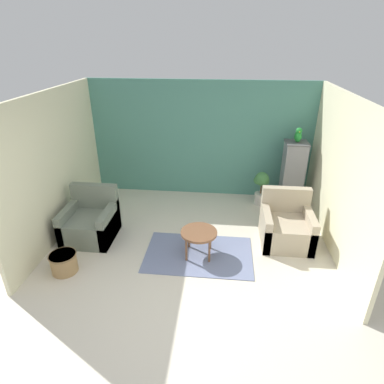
# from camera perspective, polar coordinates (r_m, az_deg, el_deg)

# --- Properties ---
(ground_plane) EXTENTS (20.00, 20.00, 0.00)m
(ground_plane) POSITION_cam_1_polar(r_m,az_deg,el_deg) (4.44, -2.49, -20.13)
(ground_plane) COLOR beige
(ground_plane) RESTS_ON ground
(wall_back_accent) EXTENTS (4.72, 0.06, 2.44)m
(wall_back_accent) POSITION_cam_1_polar(r_m,az_deg,el_deg) (6.87, 1.56, 9.24)
(wall_back_accent) COLOR #4C897A
(wall_back_accent) RESTS_ON ground_plane
(wall_left) EXTENTS (0.06, 3.49, 2.44)m
(wall_left) POSITION_cam_1_polar(r_m,az_deg,el_deg) (5.90, -23.19, 4.23)
(wall_left) COLOR beige
(wall_left) RESTS_ON ground_plane
(wall_right) EXTENTS (0.06, 3.49, 2.44)m
(wall_right) POSITION_cam_1_polar(r_m,az_deg,el_deg) (5.49, 24.98, 2.33)
(wall_right) COLOR beige
(wall_right) RESTS_ON ground_plane
(area_rug) EXTENTS (1.72, 1.11, 0.01)m
(area_rug) POSITION_cam_1_polar(r_m,az_deg,el_deg) (5.31, 1.19, -10.98)
(area_rug) COLOR slate
(area_rug) RESTS_ON ground_plane
(coffee_table) EXTENTS (0.58, 0.58, 0.44)m
(coffee_table) POSITION_cam_1_polar(r_m,az_deg,el_deg) (5.09, 1.23, -7.51)
(coffee_table) COLOR brown
(coffee_table) RESTS_ON ground_plane
(armchair_left) EXTENTS (0.82, 0.84, 0.87)m
(armchair_left) POSITION_cam_1_polar(r_m,az_deg,el_deg) (5.86, -17.57, -5.20)
(armchair_left) COLOR slate
(armchair_left) RESTS_ON ground_plane
(armchair_right) EXTENTS (0.82, 0.84, 0.87)m
(armchair_right) POSITION_cam_1_polar(r_m,az_deg,el_deg) (5.70, 16.37, -5.96)
(armchair_right) COLOR tan
(armchair_right) RESTS_ON ground_plane
(birdcage) EXTENTS (0.52, 0.52, 1.38)m
(birdcage) POSITION_cam_1_polar(r_m,az_deg,el_deg) (6.74, 17.37, 2.70)
(birdcage) COLOR #555559
(birdcage) RESTS_ON ground_plane
(parrot) EXTENTS (0.13, 0.24, 0.29)m
(parrot) POSITION_cam_1_polar(r_m,az_deg,el_deg) (6.47, 18.35, 9.55)
(parrot) COLOR #1E842D
(parrot) RESTS_ON birdcage
(potted_plant) EXTENTS (0.31, 0.28, 0.72)m
(potted_plant) POSITION_cam_1_polar(r_m,az_deg,el_deg) (6.76, 12.20, 1.11)
(potted_plant) COLOR beige
(potted_plant) RESTS_ON ground_plane
(wicker_basket) EXTENTS (0.40, 0.40, 0.31)m
(wicker_basket) POSITION_cam_1_polar(r_m,az_deg,el_deg) (5.25, -21.84, -11.51)
(wicker_basket) COLOR #A37F51
(wicker_basket) RESTS_ON ground_plane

